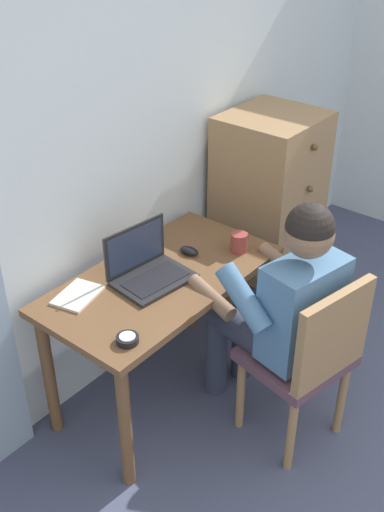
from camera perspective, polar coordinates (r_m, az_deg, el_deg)
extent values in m
cube|color=silver|center=(2.94, -5.21, 11.60)|extent=(4.80, 0.05, 2.50)
cube|color=brown|center=(2.80, -2.88, -2.20)|extent=(1.14, 0.60, 0.03)
cylinder|color=brown|center=(2.63, -6.24, -15.48)|extent=(0.06, 0.06, 0.68)
cylinder|color=brown|center=(3.23, 6.60, -5.00)|extent=(0.06, 0.06, 0.68)
cylinder|color=brown|center=(2.90, -13.18, -10.72)|extent=(0.06, 0.06, 0.68)
cylinder|color=brown|center=(3.45, -0.10, -1.98)|extent=(0.06, 0.06, 0.68)
cube|color=#9E754C|center=(3.58, 7.02, 3.88)|extent=(0.52, 0.48, 1.19)
sphere|color=brown|center=(3.72, 9.83, -3.81)|extent=(0.04, 0.04, 0.04)
sphere|color=brown|center=(3.59, 10.17, -0.72)|extent=(0.04, 0.04, 0.04)
sphere|color=brown|center=(3.47, 10.54, 2.59)|extent=(0.04, 0.04, 0.04)
sphere|color=brown|center=(3.36, 10.94, 6.13)|extent=(0.04, 0.04, 0.04)
sphere|color=brown|center=(3.27, 11.36, 9.90)|extent=(0.04, 0.04, 0.04)
cube|color=#5D3D4B|center=(2.80, 9.60, -9.27)|extent=(0.49, 0.48, 0.05)
cube|color=#9E754C|center=(2.57, 13.04, -7.28)|extent=(0.42, 0.12, 0.42)
cylinder|color=#9E754C|center=(3.13, 9.16, -9.70)|extent=(0.04, 0.04, 0.42)
cylinder|color=#9E754C|center=(2.94, 4.54, -12.59)|extent=(0.04, 0.04, 0.42)
cylinder|color=#9E754C|center=(2.99, 13.75, -12.72)|extent=(0.04, 0.04, 0.42)
cylinder|color=#9E754C|center=(2.80, 9.21, -16.05)|extent=(0.04, 0.04, 0.42)
cylinder|color=#33384C|center=(2.93, 7.65, -5.75)|extent=(0.22, 0.42, 0.14)
cylinder|color=#33384C|center=(2.83, 5.09, -7.19)|extent=(0.22, 0.42, 0.14)
cylinder|color=#33384C|center=(3.19, 4.74, -7.55)|extent=(0.11, 0.11, 0.49)
cylinder|color=#33384C|center=(3.09, 2.29, -8.92)|extent=(0.11, 0.11, 0.49)
cube|color=teal|center=(2.62, 10.24, -4.89)|extent=(0.39, 0.27, 0.46)
cylinder|color=teal|center=(2.78, 11.44, -0.53)|extent=(0.15, 0.31, 0.25)
cylinder|color=teal|center=(2.51, 4.84, -3.97)|extent=(0.15, 0.31, 0.25)
cylinder|color=#846047|center=(2.95, 8.30, -0.65)|extent=(0.12, 0.28, 0.11)
cylinder|color=#846047|center=(2.69, 1.81, -3.86)|extent=(0.12, 0.28, 0.11)
sphere|color=#846047|center=(2.43, 10.86, 2.03)|extent=(0.20, 0.20, 0.20)
sphere|color=black|center=(2.41, 10.93, 2.65)|extent=(0.20, 0.20, 0.20)
cube|color=#232326|center=(2.75, -3.56, -2.24)|extent=(0.37, 0.28, 0.02)
cube|color=black|center=(2.74, -3.43, -2.15)|extent=(0.30, 0.19, 0.00)
cube|color=#232326|center=(2.77, -5.34, 0.84)|extent=(0.34, 0.05, 0.22)
cube|color=#2D3851|center=(2.77, -5.26, 0.79)|extent=(0.30, 0.04, 0.18)
ellipsoid|color=black|center=(2.94, -0.26, 0.49)|extent=(0.06, 0.10, 0.03)
cylinder|color=black|center=(2.42, -6.03, -7.72)|extent=(0.09, 0.09, 0.03)
cylinder|color=silver|center=(2.41, -6.05, -7.44)|extent=(0.06, 0.06, 0.00)
cube|color=silver|center=(2.70, -10.59, -3.62)|extent=(0.24, 0.19, 0.01)
cylinder|color=#9E3D38|center=(2.96, 4.39, 1.27)|extent=(0.08, 0.08, 0.09)
torus|color=#9E3D38|center=(2.99, 4.97, 1.74)|extent=(0.06, 0.01, 0.06)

